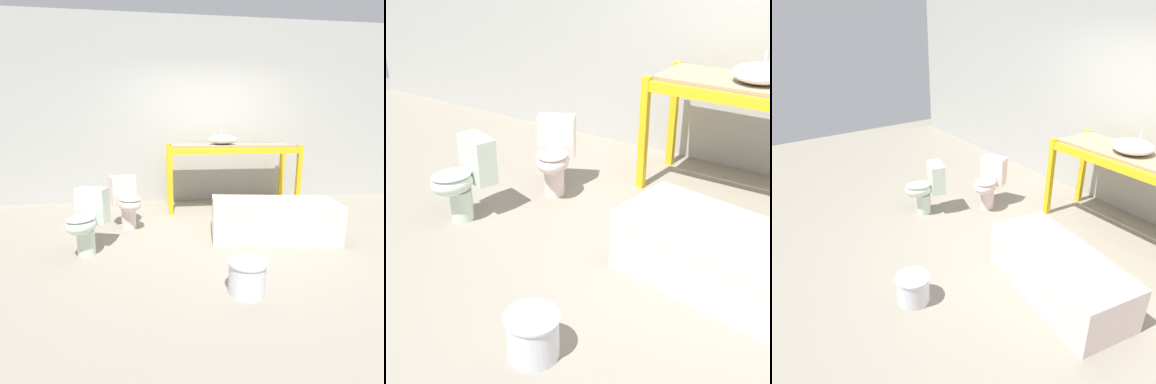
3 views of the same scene
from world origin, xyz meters
TOP-DOWN VIEW (x-y plane):
  - ground_plane at (0.00, 0.00)m, footprint 12.00×12.00m
  - warehouse_wall_rear at (0.00, 1.88)m, footprint 10.80×0.08m
  - sink_basin at (0.22, 1.22)m, footprint 0.46×0.46m
  - bathtub_main at (0.55, -0.23)m, footprint 1.59×0.89m
  - toilet_near at (-1.28, 0.36)m, footprint 0.51×0.61m
  - toilet_far at (-1.63, -0.44)m, footprint 0.46×0.59m
  - bucket_white at (-0.16, -1.45)m, footprint 0.33×0.33m

SIDE VIEW (x-z plane):
  - ground_plane at x=0.00m, z-range 0.00..0.00m
  - bucket_white at x=-0.16m, z-range 0.01..0.29m
  - bathtub_main at x=0.55m, z-range 0.03..0.51m
  - toilet_near at x=-1.28m, z-range 0.03..0.74m
  - toilet_far at x=-1.63m, z-range 0.03..0.74m
  - sink_basin at x=0.22m, z-range 1.03..1.27m
  - warehouse_wall_rear at x=0.00m, z-range 0.00..3.20m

